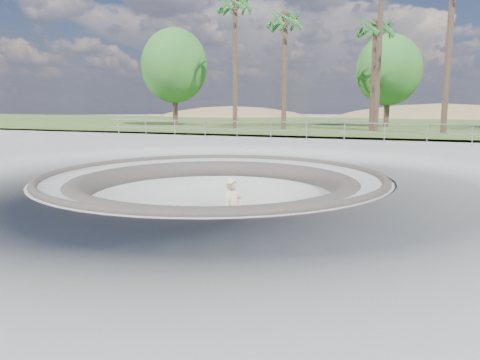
# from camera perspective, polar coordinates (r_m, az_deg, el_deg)

# --- Properties ---
(ground) EXTENTS (180.00, 180.00, 0.00)m
(ground) POSITION_cam_1_polar(r_m,az_deg,el_deg) (14.06, -3.28, 0.51)
(ground) COLOR gray
(ground) RESTS_ON ground
(skate_bowl) EXTENTS (14.00, 14.00, 4.10)m
(skate_bowl) POSITION_cam_1_polar(r_m,az_deg,el_deg) (14.45, -3.21, -6.68)
(skate_bowl) COLOR gray
(skate_bowl) RESTS_ON ground
(grass_strip) EXTENTS (180.00, 36.00, 0.12)m
(grass_strip) POSITION_cam_1_polar(r_m,az_deg,el_deg) (47.03, 14.33, 6.65)
(grass_strip) COLOR #3D5522
(grass_strip) RESTS_ON ground
(distant_hills) EXTENTS (103.20, 45.00, 28.60)m
(distant_hills) POSITION_cam_1_polar(r_m,az_deg,el_deg) (70.43, 19.50, 1.27)
(distant_hills) COLOR olive
(distant_hills) RESTS_ON ground
(safety_railing) EXTENTS (25.00, 0.06, 1.03)m
(safety_railing) POSITION_cam_1_polar(r_m,az_deg,el_deg) (25.34, 8.12, 5.91)
(safety_railing) COLOR #999CA1
(safety_railing) RESTS_ON ground
(skateboard) EXTENTS (0.74, 0.21, 0.08)m
(skateboard) POSITION_cam_1_polar(r_m,az_deg,el_deg) (13.71, -0.90, -7.59)
(skateboard) COLOR #9B663E
(skateboard) RESTS_ON ground
(skater) EXTENTS (0.68, 0.80, 1.86)m
(skater) POSITION_cam_1_polar(r_m,az_deg,el_deg) (13.47, -0.91, -3.74)
(skater) COLOR beige
(skater) RESTS_ON skateboard
(palm_a) EXTENTS (2.60, 2.60, 10.48)m
(palm_a) POSITION_cam_1_polar(r_m,az_deg,el_deg) (36.96, -0.62, 20.38)
(palm_a) COLOR #4F3A2D
(palm_a) RESTS_ON ground
(palm_b) EXTENTS (2.60, 2.60, 9.08)m
(palm_b) POSITION_cam_1_polar(r_m,az_deg,el_deg) (35.36, 5.52, 18.71)
(palm_b) COLOR #4F3A2D
(palm_b) RESTS_ON ground
(palm_d) EXTENTS (2.60, 2.60, 8.33)m
(palm_d) POSITION_cam_1_polar(r_m,az_deg,el_deg) (35.01, 16.21, 17.33)
(palm_d) COLOR #4F3A2D
(palm_d) RESTS_ON ground
(bushy_tree_left) EXTENTS (5.82, 5.29, 8.39)m
(bushy_tree_left) POSITION_cam_1_polar(r_m,az_deg,el_deg) (41.81, -8.02, 13.62)
(bushy_tree_left) COLOR #4F3A2D
(bushy_tree_left) RESTS_ON ground
(bushy_tree_mid) EXTENTS (5.21, 4.74, 7.52)m
(bushy_tree_mid) POSITION_cam_1_polar(r_m,az_deg,el_deg) (40.53, 17.66, 12.66)
(bushy_tree_mid) COLOR #4F3A2D
(bushy_tree_mid) RESTS_ON ground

